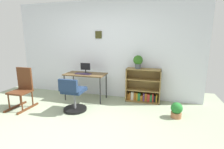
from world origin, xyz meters
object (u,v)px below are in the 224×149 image
Objects in this scene: office_chair at (73,97)px; bookshelf_low at (143,87)px; rocking_chair at (22,88)px; potted_plant_floor at (177,110)px; potted_plant_on_shelf at (138,61)px; desk at (86,76)px; monitor at (85,68)px; keyboard at (83,74)px.

bookshelf_low is (1.41, 1.07, 0.03)m from office_chair.
office_chair is 1.77m from bookshelf_low.
rocking_chair is 2.90× the size of potted_plant_floor.
bookshelf_low is 0.70m from potted_plant_on_shelf.
bookshelf_low reaches higher than desk.
monitor is 2.41m from potted_plant_floor.
rocking_chair is 2.92m from bookshelf_low.
keyboard is 0.80m from office_chair.
bookshelf_low is (2.65, 1.20, -0.10)m from rocking_chair.
office_chair is 2.33× the size of potted_plant_on_shelf.
monitor is at bearing -171.98° from potted_plant_on_shelf.
potted_plant_floor is at bearing -10.06° from keyboard.
monitor reaches higher than office_chair.
potted_plant_on_shelf reaches higher than monitor.
desk is 1.51m from rocking_chair.
office_chair is 2.21m from potted_plant_floor.
desk reaches higher than potted_plant_floor.
desk is at bearing -170.30° from potted_plant_on_shelf.
bookshelf_low is at bearing 24.34° from rocking_chair.
office_chair is at bearing -141.23° from potted_plant_on_shelf.
keyboard is at bearing 35.68° from rocking_chair.
office_chair is 2.40× the size of potted_plant_floor.
office_chair is 1.26m from rocking_chair.
potted_plant_floor is at bearing -45.08° from bookshelf_low.
office_chair is (0.09, -0.70, -0.37)m from keyboard.
monitor is at bearing 109.46° from desk.
keyboard is at bearing -94.27° from monitor.
office_chair is at bearing 5.86° from rocking_chair.
keyboard is at bearing -166.94° from potted_plant_on_shelf.
bookshelf_low is (1.47, 0.28, -0.27)m from desk.
desk is at bearing -169.13° from bookshelf_low.
office_chair is 0.90× the size of bookshelf_low.
bookshelf_low reaches higher than office_chair.
potted_plant_on_shelf reaches higher than bookshelf_low.
office_chair is 0.83× the size of rocking_chair.
bookshelf_low is 2.58× the size of potted_plant_on_shelf.
potted_plant_floor is at bearing -13.14° from monitor.
potted_plant_floor is (2.18, 0.30, -0.18)m from office_chair.
office_chair reaches higher than desk.
potted_plant_on_shelf is (1.35, 0.19, 0.21)m from monitor.
bookshelf_low is at bearing 37.29° from office_chair.
rocking_chair is 2.82× the size of potted_plant_on_shelf.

